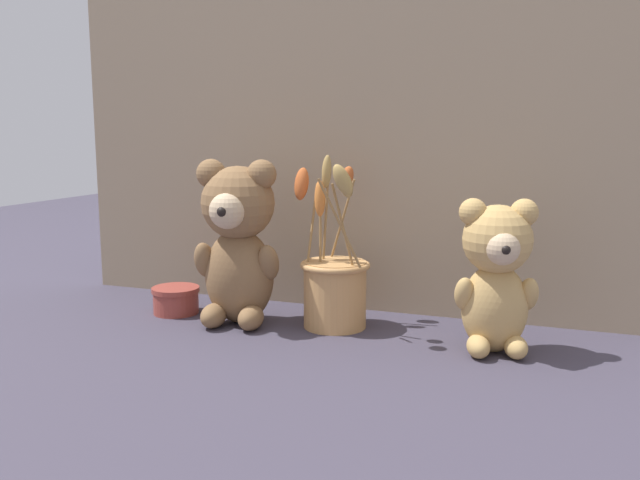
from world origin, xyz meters
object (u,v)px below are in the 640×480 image
(flower_vase, at_px, (334,282))
(teddy_bear_medium, at_px, (496,273))
(decorative_tin_tall, at_px, (176,300))
(teddy_bear_large, at_px, (237,239))

(flower_vase, bearing_deg, teddy_bear_medium, -8.78)
(decorative_tin_tall, bearing_deg, teddy_bear_large, -8.34)
(teddy_bear_large, relative_size, decorative_tin_tall, 3.28)
(decorative_tin_tall, bearing_deg, flower_vase, 3.29)
(flower_vase, bearing_deg, decorative_tin_tall, -176.71)
(teddy_bear_large, height_order, decorative_tin_tall, teddy_bear_large)
(teddy_bear_large, distance_m, flower_vase, 0.19)
(teddy_bear_medium, height_order, flower_vase, flower_vase)
(teddy_bear_large, distance_m, teddy_bear_medium, 0.45)
(teddy_bear_medium, xyz_separation_m, flower_vase, (-0.28, 0.04, -0.04))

